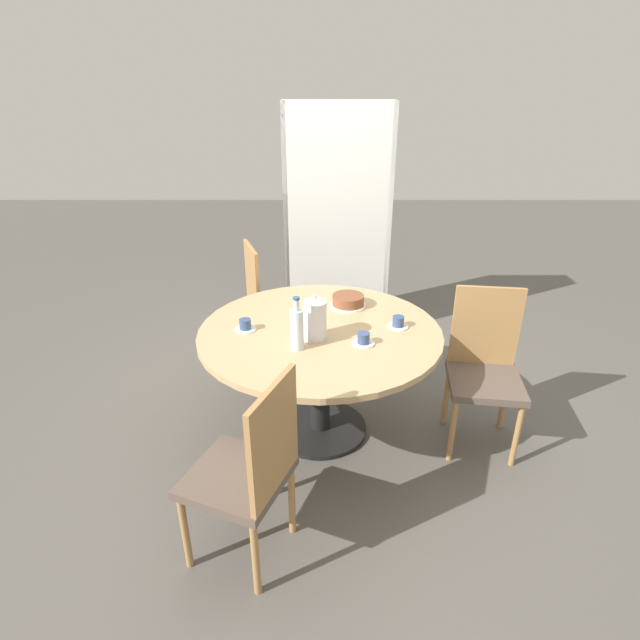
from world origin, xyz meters
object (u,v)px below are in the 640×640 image
at_px(coffee_pot, 315,319).
at_px(water_bottle, 297,328).
at_px(cup_a, 364,340).
at_px(chair_a, 484,367).
at_px(chair_c, 250,470).
at_px(bookshelf, 337,229).
at_px(cake_main, 348,301).
at_px(cup_b, 245,326).
at_px(chair_b, 270,302).
at_px(cup_c, 398,323).

bearing_deg(coffee_pot, water_bottle, -128.84).
bearing_deg(coffee_pot, cup_a, -14.26).
bearing_deg(chair_a, coffee_pot, -169.54).
bearing_deg(chair_c, bookshelf, -168.21).
bearing_deg(water_bottle, bookshelf, 81.22).
relative_size(chair_c, cake_main, 4.15).
relative_size(chair_c, cup_b, 7.77).
distance_m(chair_a, cup_b, 1.44).
distance_m(chair_b, cup_a, 1.28).
distance_m(chair_a, coffee_pot, 1.07).
distance_m(coffee_pot, cup_a, 0.29).
height_order(chair_a, cup_c, chair_a).
xyz_separation_m(chair_c, cup_b, (-0.13, 0.93, 0.25)).
bearing_deg(chair_a, cake_main, 161.08).
height_order(chair_a, bookshelf, bookshelf).
distance_m(chair_c, bookshelf, 2.52).
relative_size(chair_a, water_bottle, 3.20).
bearing_deg(water_bottle, chair_c, -104.76).
relative_size(chair_c, coffee_pot, 3.65).
bearing_deg(water_bottle, cup_b, 144.26).
height_order(chair_b, cup_a, chair_b).
relative_size(chair_a, bookshelf, 0.50).
distance_m(bookshelf, cup_b, 1.64).
distance_m(chair_c, cup_a, 0.96).
relative_size(chair_b, cup_a, 7.77).
relative_size(chair_a, cup_a, 7.77).
relative_size(chair_c, cup_c, 7.77).
xyz_separation_m(chair_a, bookshelf, (-0.84, 1.57, 0.41)).
bearing_deg(cup_b, cup_c, 2.47).
bearing_deg(chair_a, chair_b, 152.15).
bearing_deg(cup_c, cup_a, -136.14).
xyz_separation_m(chair_a, chair_c, (-1.29, -0.88, 0.00)).
xyz_separation_m(chair_a, cup_a, (-0.74, -0.12, 0.25)).
height_order(chair_b, cup_b, chair_b).
bearing_deg(chair_c, cake_main, -178.78).
bearing_deg(cake_main, cup_a, -83.50).
bearing_deg(chair_a, cup_b, -174.72).
height_order(bookshelf, coffee_pot, bookshelf).
bearing_deg(cup_c, coffee_pot, -163.54).
relative_size(chair_b, chair_c, 1.00).
height_order(cup_a, cup_c, same).
xyz_separation_m(coffee_pot, cup_a, (0.27, -0.07, -0.09)).
relative_size(chair_a, coffee_pot, 3.65).
height_order(chair_b, coffee_pot, coffee_pot).
xyz_separation_m(coffee_pot, cup_b, (-0.41, 0.11, -0.09)).
bearing_deg(cup_a, chair_c, -126.10).
relative_size(cup_a, cup_b, 1.00).
relative_size(coffee_pot, cup_c, 2.13).
bearing_deg(cup_a, bookshelf, 93.20).
xyz_separation_m(bookshelf, cup_a, (0.09, -1.69, -0.16)).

